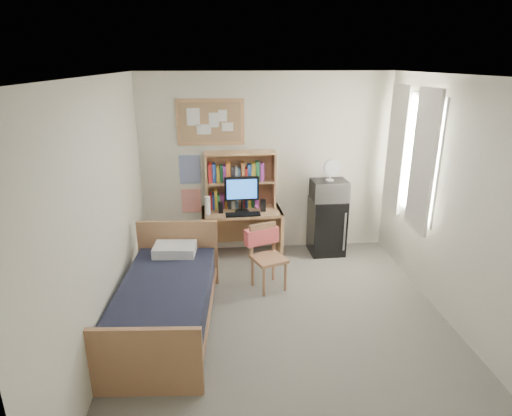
{
  "coord_description": "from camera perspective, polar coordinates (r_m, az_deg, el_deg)",
  "views": [
    {
      "loc": [
        -0.65,
        -3.95,
        2.73
      ],
      "look_at": [
        -0.22,
        1.2,
        0.95
      ],
      "focal_mm": 30.0,
      "sensor_mm": 36.0,
      "label": 1
    }
  ],
  "objects": [
    {
      "name": "ceiling",
      "position": [
        4.0,
        4.79,
        17.14
      ],
      "size": [
        3.6,
        4.2,
        0.02
      ],
      "primitive_type": "cube",
      "color": "white",
      "rests_on": "wall_back"
    },
    {
      "name": "curtain_right",
      "position": [
        6.14,
        18.19,
        7.51
      ],
      "size": [
        0.04,
        0.55,
        1.7
      ],
      "primitive_type": "cube",
      "color": "white",
      "rests_on": "wall_right"
    },
    {
      "name": "speaker_left",
      "position": [
        6.0,
        -4.74,
        0.05
      ],
      "size": [
        0.07,
        0.07,
        0.15
      ],
      "primitive_type": "cube",
      "rotation": [
        0.0,
        0.0,
        0.04
      ],
      "color": "black",
      "rests_on": "desk"
    },
    {
      "name": "poster_wave",
      "position": [
        6.23,
        -8.82,
        5.1
      ],
      "size": [
        0.3,
        0.01,
        0.42
      ],
      "primitive_type": "cube",
      "color": "#2842A3",
      "rests_on": "wall_back"
    },
    {
      "name": "pillow",
      "position": [
        5.25,
        -10.76,
        -5.45
      ],
      "size": [
        0.51,
        0.38,
        0.12
      ],
      "primitive_type": "cube",
      "rotation": [
        0.0,
        0.0,
        -0.06
      ],
      "color": "white",
      "rests_on": "bed"
    },
    {
      "name": "window_unit",
      "position": [
        5.79,
        19.96,
        6.67
      ],
      "size": [
        0.1,
        1.4,
        1.7
      ],
      "primitive_type": "cube",
      "color": "white",
      "rests_on": "wall_right"
    },
    {
      "name": "mini_fridge",
      "position": [
        6.42,
        9.4,
        -2.37
      ],
      "size": [
        0.5,
        0.5,
        0.83
      ],
      "primitive_type": "cube",
      "rotation": [
        0.0,
        0.0,
        0.03
      ],
      "color": "black",
      "rests_on": "floor"
    },
    {
      "name": "curtain_left",
      "position": [
        5.42,
        21.37,
        5.73
      ],
      "size": [
        0.04,
        0.55,
        1.7
      ],
      "primitive_type": "cube",
      "color": "white",
      "rests_on": "wall_right"
    },
    {
      "name": "hutch",
      "position": [
        6.12,
        -2.11,
        3.75
      ],
      "size": [
        1.01,
        0.3,
        0.82
      ],
      "primitive_type": "cube",
      "rotation": [
        0.0,
        0.0,
        0.04
      ],
      "color": "tan",
      "rests_on": "desk"
    },
    {
      "name": "wall_back",
      "position": [
        6.25,
        1.33,
        5.82
      ],
      "size": [
        3.6,
        0.04,
        2.6
      ],
      "primitive_type": "cube",
      "color": "white",
      "rests_on": "floor"
    },
    {
      "name": "poster_japan",
      "position": [
        6.36,
        -8.6,
        0.98
      ],
      "size": [
        0.28,
        0.01,
        0.36
      ],
      "primitive_type": "cube",
      "color": "#F2362A",
      "rests_on": "wall_back"
    },
    {
      "name": "microwave",
      "position": [
        6.22,
        9.72,
        2.35
      ],
      "size": [
        0.51,
        0.39,
        0.29
      ],
      "primitive_type": "cube",
      "rotation": [
        0.0,
        0.0,
        0.03
      ],
      "color": "silver",
      "rests_on": "mini_fridge"
    },
    {
      "name": "desk_fan",
      "position": [
        6.14,
        9.87,
        4.89
      ],
      "size": [
        0.23,
        0.23,
        0.28
      ],
      "primitive_type": "cylinder",
      "rotation": [
        0.0,
        0.0,
        0.03
      ],
      "color": "white",
      "rests_on": "microwave"
    },
    {
      "name": "wall_right",
      "position": [
        4.86,
        25.77,
        -0.0
      ],
      "size": [
        0.04,
        4.2,
        2.6
      ],
      "primitive_type": "cube",
      "color": "white",
      "rests_on": "floor"
    },
    {
      "name": "bed",
      "position": [
        4.74,
        -11.99,
        -12.75
      ],
      "size": [
        1.07,
        1.96,
        0.52
      ],
      "primitive_type": "cube",
      "rotation": [
        0.0,
        0.0,
        -0.06
      ],
      "color": "black",
      "rests_on": "floor"
    },
    {
      "name": "speaker_right",
      "position": [
        6.04,
        0.94,
        0.36
      ],
      "size": [
        0.07,
        0.07,
        0.17
      ],
      "primitive_type": "cube",
      "rotation": [
        0.0,
        0.0,
        0.04
      ],
      "color": "black",
      "rests_on": "desk"
    },
    {
      "name": "wall_left",
      "position": [
        4.35,
        -19.81,
        -1.29
      ],
      "size": [
        0.04,
        4.2,
        2.6
      ],
      "primitive_type": "cube",
      "color": "white",
      "rests_on": "floor"
    },
    {
      "name": "desk",
      "position": [
        6.22,
        -1.9,
        -3.41
      ],
      "size": [
        1.15,
        0.61,
        0.71
      ],
      "primitive_type": "cube",
      "rotation": [
        0.0,
        0.0,
        0.04
      ],
      "color": "tan",
      "rests_on": "floor"
    },
    {
      "name": "water_bottle",
      "position": [
        5.94,
        -6.47,
        0.33
      ],
      "size": [
        0.08,
        0.08,
        0.26
      ],
      "primitive_type": "cylinder",
      "rotation": [
        0.0,
        0.0,
        0.04
      ],
      "color": "white",
      "rests_on": "desk"
    },
    {
      "name": "wall_front",
      "position": [
        2.42,
        12.36,
        -17.58
      ],
      "size": [
        3.6,
        0.04,
        2.6
      ],
      "primitive_type": "cube",
      "color": "white",
      "rests_on": "floor"
    },
    {
      "name": "monitor",
      "position": [
        5.96,
        -1.91,
        1.79
      ],
      "size": [
        0.48,
        0.06,
        0.51
      ],
      "primitive_type": "cube",
      "rotation": [
        0.0,
        0.0,
        0.04
      ],
      "color": "black",
      "rests_on": "desk"
    },
    {
      "name": "hoodie",
      "position": [
        5.4,
        0.74,
        -3.74
      ],
      "size": [
        0.45,
        0.29,
        0.21
      ],
      "primitive_type": "cube",
      "rotation": [
        0.0,
        0.0,
        0.39
      ],
      "color": "#FF6161",
      "rests_on": "desk_chair"
    },
    {
      "name": "keyboard",
      "position": [
        5.9,
        -1.75,
        -0.87
      ],
      "size": [
        0.48,
        0.17,
        0.02
      ],
      "primitive_type": "cube",
      "rotation": [
        0.0,
        0.0,
        0.04
      ],
      "color": "black",
      "rests_on": "desk"
    },
    {
      "name": "bulletin_board",
      "position": [
        6.09,
        -6.08,
        11.31
      ],
      "size": [
        0.94,
        0.03,
        0.64
      ],
      "primitive_type": "cube",
      "color": "#A17E55",
      "rests_on": "wall_back"
    },
    {
      "name": "floor",
      "position": [
        4.85,
        3.92,
        -15.4
      ],
      "size": [
        3.6,
        4.2,
        0.02
      ],
      "primitive_type": "cube",
      "color": "gray",
      "rests_on": "ground"
    },
    {
      "name": "desk_chair",
      "position": [
        5.33,
        1.73,
        -6.72
      ],
      "size": [
        0.54,
        0.54,
        0.82
      ],
      "primitive_type": "cube",
      "rotation": [
        0.0,
        0.0,
        0.39
      ],
      "color": "#AD7B52",
      "rests_on": "floor"
    }
  ]
}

